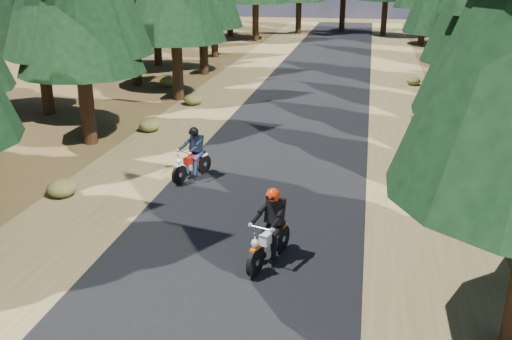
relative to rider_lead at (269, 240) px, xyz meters
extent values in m
plane|color=#483619|center=(-0.89, 1.54, -0.59)|extent=(120.00, 120.00, 0.00)
cube|color=black|center=(-0.89, 6.54, -0.58)|extent=(6.00, 100.00, 0.01)
cube|color=brown|center=(-5.49, 6.54, -0.59)|extent=(3.20, 100.00, 0.01)
cube|color=brown|center=(3.71, 6.54, -0.59)|extent=(3.20, 100.00, 0.01)
cylinder|color=black|center=(-8.15, 7.72, 2.08)|extent=(0.51, 0.51, 5.34)
cylinder|color=black|center=(5.16, 6.02, 1.67)|extent=(0.48, 0.48, 4.52)
cone|color=black|center=(5.16, 6.02, 4.49)|extent=(3.84, 3.84, 5.65)
cylinder|color=black|center=(-8.60, 8.50, 2.62)|extent=(0.56, 0.56, 6.43)
cylinder|color=black|center=(-12.03, 11.47, 2.19)|extent=(0.52, 0.52, 5.56)
cylinder|color=black|center=(-7.25, 15.43, 2.27)|extent=(0.53, 0.53, 5.72)
cylinder|color=black|center=(6.08, 15.61, 1.66)|extent=(0.48, 0.48, 4.51)
cylinder|color=black|center=(-10.65, 18.39, 2.59)|extent=(0.55, 0.55, 6.37)
cylinder|color=black|center=(-7.89, 22.30, 2.23)|extent=(0.53, 0.53, 5.64)
cylinder|color=black|center=(6.03, 21.28, 2.32)|extent=(0.53, 0.53, 5.83)
cylinder|color=black|center=(-11.76, 24.76, 2.13)|extent=(0.52, 0.52, 5.45)
cylinder|color=black|center=(-9.01, 29.00, 1.62)|extent=(0.48, 0.48, 4.42)
cylinder|color=black|center=(7.45, 29.95, 2.29)|extent=(0.53, 0.53, 5.76)
cylinder|color=black|center=(-12.69, 34.31, 1.78)|extent=(0.49, 0.49, 4.75)
cylinder|color=black|center=(-13.89, 23.54, 2.61)|extent=(0.56, 0.56, 6.40)
cylinder|color=black|center=(-7.89, 38.54, 2.61)|extent=(0.56, 0.56, 6.40)
cylinder|color=black|center=(6.11, 38.54, 2.41)|extent=(0.54, 0.54, 6.00)
cylinder|color=black|center=(9.11, 41.54, 2.61)|extent=(0.56, 0.56, 6.40)
cylinder|color=black|center=(-4.89, 44.54, 2.41)|extent=(0.54, 0.54, 6.00)
cylinder|color=black|center=(3.11, 44.54, 2.61)|extent=(0.56, 0.56, 6.40)
cylinder|color=black|center=(-13.89, 37.54, 2.21)|extent=(0.52, 0.52, 5.60)
cylinder|color=black|center=(12.11, 37.54, 2.41)|extent=(0.54, 0.54, 6.00)
ellipsoid|color=#474C1E|center=(-6.58, 2.72, -0.34)|extent=(0.85, 0.85, 0.51)
ellipsoid|color=#474C1E|center=(-6.56, 9.65, -0.34)|extent=(0.84, 0.84, 0.50)
ellipsoid|color=#474C1E|center=(4.45, 21.27, -0.36)|extent=(0.77, 0.77, 0.46)
ellipsoid|color=#474C1E|center=(-6.19, 14.42, -0.32)|extent=(0.89, 0.89, 0.53)
ellipsoid|color=#474C1E|center=(-8.70, 18.18, -0.29)|extent=(1.00, 1.00, 0.60)
ellipsoid|color=#474C1E|center=(5.90, 6.14, -0.32)|extent=(0.89, 0.89, 0.53)
ellipsoid|color=#474C1E|center=(5.53, 1.98, -0.30)|extent=(0.98, 0.98, 0.59)
ellipsoid|color=#474C1E|center=(4.24, 13.22, -0.33)|extent=(0.87, 0.87, 0.52)
ellipsoid|color=#474C1E|center=(7.16, 17.02, -0.28)|extent=(1.02, 1.02, 0.61)
cube|color=black|center=(0.00, 0.00, 0.60)|extent=(0.45, 0.35, 0.57)
sphere|color=red|center=(0.00, 0.00, 1.02)|extent=(0.40, 0.40, 0.32)
cube|color=black|center=(-3.29, 4.84, 0.52)|extent=(0.43, 0.35, 0.53)
sphere|color=black|center=(-3.29, 4.84, 0.91)|extent=(0.39, 0.39, 0.30)
camera|label=1|loc=(1.91, -11.24, 5.80)|focal=40.00mm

